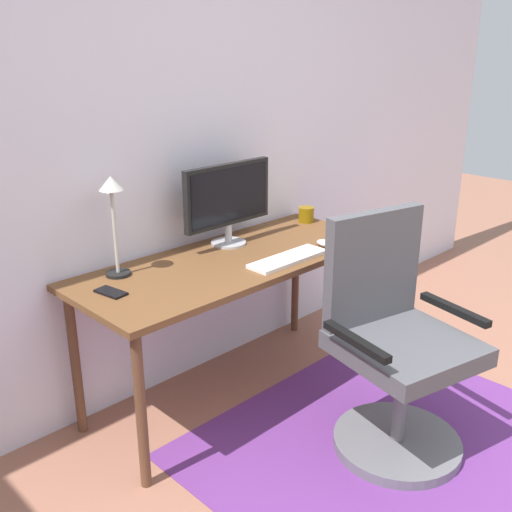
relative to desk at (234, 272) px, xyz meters
The scene contains 10 objects.
wall_back 0.75m from the desk, 103.21° to the left, with size 6.00×0.10×2.60m, color white.
area_rug 1.01m from the desk, 75.03° to the right, with size 1.67×1.27×0.01m, color #642F7A.
desk is the anchor object (origin of this frame).
monitor 0.38m from the desk, 55.04° to the left, with size 0.53×0.18×0.41m.
keyboard 0.27m from the desk, 52.12° to the right, with size 0.43×0.13×0.02m, color white.
computer_mouse 0.49m from the desk, 23.98° to the right, with size 0.06×0.10×0.03m, color white.
coffee_cup 0.73m from the desk, 12.71° to the left, with size 0.09×0.09×0.09m, color #7F5E09.
cell_phone 0.66m from the desk, behind, with size 0.07×0.14×0.01m, color black.
desk_lamp 0.67m from the desk, 159.11° to the left, with size 0.11×0.11×0.45m.
office_chair 0.84m from the desk, 74.80° to the right, with size 0.66×0.62×1.04m.
Camera 1 is at (-1.71, -0.17, 1.71)m, focal length 41.93 mm.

